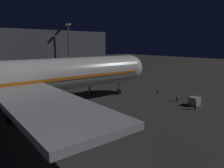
% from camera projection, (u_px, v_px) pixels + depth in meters
% --- Properties ---
extents(ground_plane, '(320.00, 320.00, 0.00)m').
position_uv_depth(ground_plane, '(67.00, 104.00, 42.61)').
color(ground_plane, '#383533').
extents(airliner_at_gate, '(52.83, 63.63, 20.66)m').
position_uv_depth(airliner_at_gate, '(5.00, 80.00, 34.77)').
color(airliner_at_gate, silver).
rests_on(airliner_at_gate, ground_plane).
extents(jet_bridge, '(23.73, 3.40, 7.74)m').
position_uv_depth(jet_bridge, '(74.00, 66.00, 56.42)').
color(jet_bridge, '#9E9E99').
rests_on(jet_bridge, ground_plane).
extents(apron_floodlight_mast, '(2.90, 0.50, 18.42)m').
position_uv_depth(apron_floodlight_mast, '(69.00, 48.00, 68.60)').
color(apron_floodlight_mast, '#59595E').
rests_on(apron_floodlight_mast, ground_plane).
extents(baggage_container_near_belt, '(1.75, 1.89, 1.64)m').
position_uv_depth(baggage_container_near_belt, '(194.00, 101.00, 41.64)').
color(baggage_container_near_belt, '#B7BABF').
rests_on(baggage_container_near_belt, ground_plane).
extents(ground_crew_near_nose_gear, '(0.40, 0.40, 1.92)m').
position_uv_depth(ground_crew_near_nose_gear, '(158.00, 89.00, 51.25)').
color(ground_crew_near_nose_gear, black).
rests_on(ground_crew_near_nose_gear, ground_plane).
extents(ground_crew_by_belt_loader, '(0.40, 0.40, 1.68)m').
position_uv_depth(ground_crew_by_belt_loader, '(177.00, 97.00, 44.62)').
color(ground_crew_by_belt_loader, black).
rests_on(ground_crew_by_belt_loader, ground_plane).
extents(ground_crew_marshaller_fwd, '(0.40, 0.40, 1.74)m').
position_uv_depth(ground_crew_marshaller_fwd, '(196.00, 104.00, 38.98)').
color(ground_crew_marshaller_fwd, black).
rests_on(ground_crew_marshaller_fwd, ground_plane).
extents(traffic_cone_nose_port, '(0.36, 0.36, 0.55)m').
position_uv_depth(traffic_cone_nose_port, '(141.00, 92.00, 52.53)').
color(traffic_cone_nose_port, orange).
rests_on(traffic_cone_nose_port, ground_plane).
extents(traffic_cone_nose_starboard, '(0.36, 0.36, 0.55)m').
position_uv_depth(traffic_cone_nose_starboard, '(129.00, 89.00, 55.93)').
color(traffic_cone_nose_starboard, orange).
rests_on(traffic_cone_nose_starboard, ground_plane).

